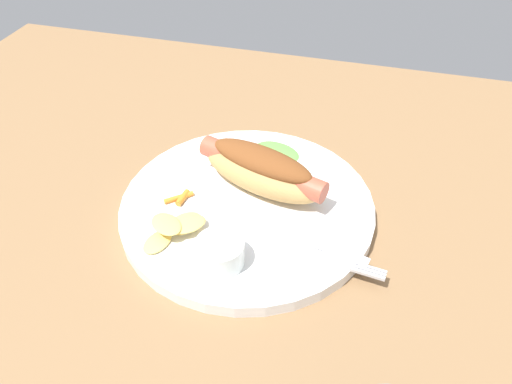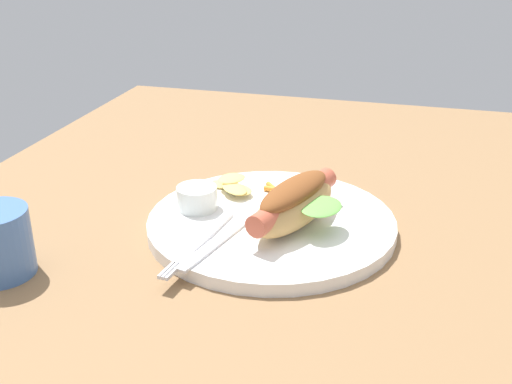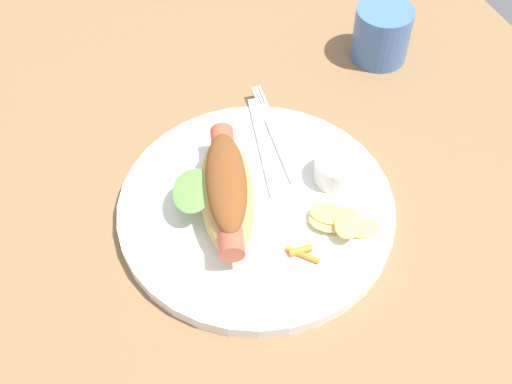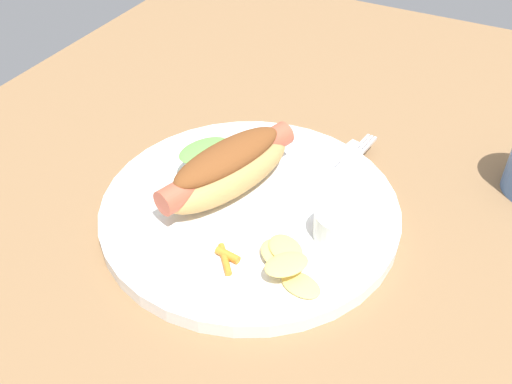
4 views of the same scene
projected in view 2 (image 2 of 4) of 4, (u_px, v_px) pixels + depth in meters
ground_plane at (260, 231)px, 79.60cm from camera, size 120.00×90.00×1.80cm
plate at (271, 224)px, 77.77cm from camera, size 30.60×30.60×1.60cm
hot_dog at (295, 202)px, 74.62cm from camera, size 16.92×11.77×5.65cm
sauce_ramekin at (197, 198)px, 79.33cm from camera, size 5.14×5.14×2.94cm
fork at (200, 242)px, 71.34cm from camera, size 16.25×3.22×0.40cm
knife at (219, 240)px, 71.78cm from camera, size 15.37×5.07×0.36cm
chips_pile at (232, 185)px, 84.35cm from camera, size 7.07×7.93×1.89cm
carrot_garnish at (272, 189)px, 84.71cm from camera, size 3.19×3.09×0.78cm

